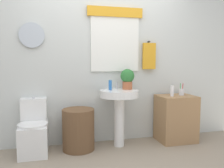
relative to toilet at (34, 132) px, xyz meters
The scene contains 10 objects.
back_wall 1.44m from the toilet, 15.14° to the left, with size 4.40×0.18×2.60m.
toilet is the anchor object (origin of this frame).
laundry_hamper 0.59m from the toilet, ahead, with size 0.44×0.44×0.57m, color brown.
pedestal_sink 1.23m from the toilet, ahead, with size 0.55×0.55×0.82m.
faucet 1.32m from the toilet, ahead, with size 0.03×0.03×0.10m, color silver.
wooden_cabinet 2.08m from the toilet, ahead, with size 0.55×0.44×0.70m, color #9E754C.
soap_bottle 1.22m from the toilet, ahead, with size 0.05×0.05×0.14m, color #2D6BB7.
potted_plant 1.49m from the toilet, ahead, with size 0.20×0.20×0.30m.
lotion_bottle 2.05m from the toilet, ahead, with size 0.05×0.05×0.16m, color white.
toothbrush_cup 2.23m from the toilet, ahead, with size 0.08×0.08×0.19m.
Camera 1 is at (-0.70, -2.31, 1.24)m, focal length 37.34 mm.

